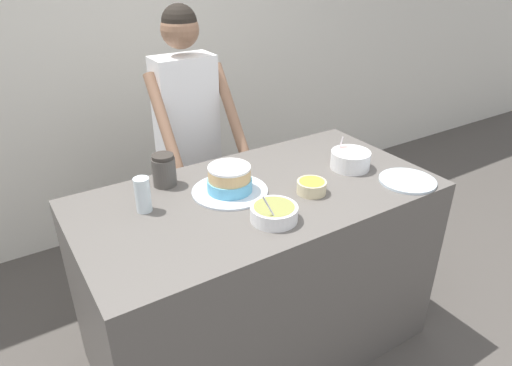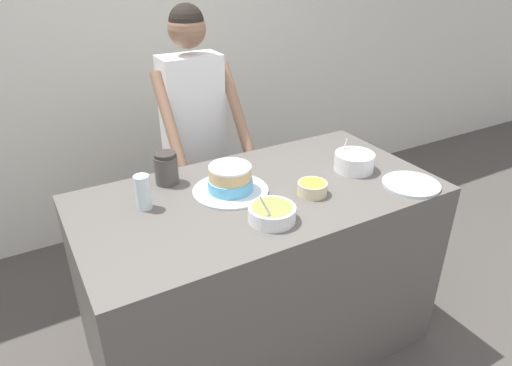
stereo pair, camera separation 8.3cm
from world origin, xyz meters
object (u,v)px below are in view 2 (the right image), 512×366
Objects in this scene: frosting_bowl_orange at (312,188)px; ceramic_plate at (411,184)px; drinking_glass at (143,192)px; cake at (230,181)px; frosting_bowl_olive at (272,213)px; frosting_bowl_pink at (354,161)px; stoneware_jar at (166,168)px; person_baker at (194,121)px.

frosting_bowl_orange is 0.48m from ceramic_plate.
cake is at bearing -7.59° from drinking_glass.
frosting_bowl_olive reaches higher than frosting_bowl_orange.
cake is 2.59× the size of frosting_bowl_orange.
frosting_bowl_pink is at bearing 115.34° from ceramic_plate.
drinking_glass is 1.21m from ceramic_plate.
stoneware_jar is (-0.97, 0.59, 0.07)m from ceramic_plate.
frosting_bowl_pink reaches higher than frosting_bowl_orange.
frosting_bowl_olive is at bearing -161.44° from frosting_bowl_pink.
stoneware_jar is at bearing -126.06° from person_baker.
person_baker is 0.99m from frosting_bowl_olive.
cake is 1.78× the size of frosting_bowl_olive.
ceramic_plate is at bearing -4.82° from frosting_bowl_olive.
frosting_bowl_orange is at bearing -39.03° from stoneware_jar.
drinking_glass and stoneware_jar have the same top height.
person_baker is 6.32× the size of ceramic_plate.
ceramic_plate is at bearing -58.67° from person_baker.
person_baker reaches higher than frosting_bowl_pink.
drinking_glass is (-0.69, 0.25, 0.04)m from frosting_bowl_orange.
ceramic_plate is (0.76, -0.36, -0.05)m from cake.
cake is at bearing 154.41° from ceramic_plate.
frosting_bowl_pink is 0.34m from frosting_bowl_orange.
frosting_bowl_orange is (0.19, -0.89, -0.07)m from person_baker.
person_baker is at bearing 80.23° from cake.
ceramic_plate is (0.12, -0.26, -0.04)m from frosting_bowl_pink.
frosting_bowl_olive is (-0.60, -0.20, -0.01)m from frosting_bowl_pink.
drinking_glass reaches higher than frosting_bowl_orange.
person_baker reaches higher than stoneware_jar.
frosting_bowl_pink is (0.51, -0.79, -0.05)m from person_baker.
person_baker is at bearing 102.01° from frosting_bowl_orange.
stoneware_jar is at bearing 115.70° from frosting_bowl_olive.
cake is 0.30m from frosting_bowl_olive.
person_baker reaches higher than cake.
frosting_bowl_orange is (0.31, -0.20, -0.02)m from cake.
person_baker is at bearing 85.17° from frosting_bowl_olive.
person_baker is 0.57m from stoneware_jar.
frosting_bowl_pink is 1.28× the size of stoneware_jar.
stoneware_jar reaches higher than frosting_bowl_orange.
stoneware_jar reaches higher than ceramic_plate.
cake is 0.84m from ceramic_plate.
person_baker is 0.94m from frosting_bowl_pink.
ceramic_plate is (0.72, -0.06, -0.03)m from frosting_bowl_olive.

